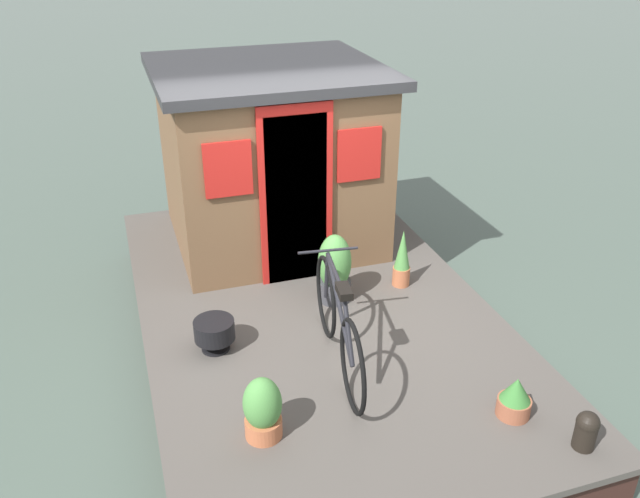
# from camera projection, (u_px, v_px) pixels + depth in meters

# --- Properties ---
(ground_plane) EXTENTS (60.00, 60.00, 0.00)m
(ground_plane) POSITION_uv_depth(u_px,v_px,m) (314.00, 346.00, 6.49)
(ground_plane) COLOR #47564C
(houseboat_deck) EXTENTS (5.28, 3.18, 0.48)m
(houseboat_deck) POSITION_uv_depth(u_px,v_px,m) (314.00, 326.00, 6.38)
(houseboat_deck) COLOR #4C4742
(houseboat_deck) RESTS_ON ground_plane
(houseboat_cabin) EXTENTS (2.17, 2.31, 1.93)m
(houseboat_cabin) POSITION_uv_depth(u_px,v_px,m) (270.00, 156.00, 7.10)
(houseboat_cabin) COLOR brown
(houseboat_cabin) RESTS_ON houseboat_deck
(bicycle) EXTENTS (1.70, 0.50, 0.87)m
(bicycle) POSITION_uv_depth(u_px,v_px,m) (338.00, 325.00, 5.27)
(bicycle) COLOR black
(bicycle) RESTS_ON houseboat_deck
(potted_plant_ivy) EXTENTS (0.25, 0.25, 0.33)m
(potted_plant_ivy) POSITION_uv_depth(u_px,v_px,m) (515.00, 398.00, 4.85)
(potted_plant_ivy) COLOR #935138
(potted_plant_ivy) RESTS_ON houseboat_deck
(potted_plant_sage) EXTENTS (0.28, 0.28, 0.49)m
(potted_plant_sage) POSITION_uv_depth(u_px,v_px,m) (263.00, 409.00, 4.63)
(potted_plant_sage) COLOR #B2603D
(potted_plant_sage) RESTS_ON houseboat_deck
(potted_plant_fern) EXTENTS (0.17, 0.17, 0.60)m
(potted_plant_fern) POSITION_uv_depth(u_px,v_px,m) (402.00, 259.00, 6.47)
(potted_plant_fern) COLOR #B2603D
(potted_plant_fern) RESTS_ON houseboat_deck
(potted_plant_succulent) EXTENTS (0.31, 0.31, 0.68)m
(potted_plant_succulent) POSITION_uv_depth(u_px,v_px,m) (335.00, 270.00, 6.21)
(potted_plant_succulent) COLOR #38383D
(potted_plant_succulent) RESTS_ON houseboat_deck
(charcoal_grill) EXTENTS (0.35, 0.35, 0.28)m
(charcoal_grill) POSITION_uv_depth(u_px,v_px,m) (214.00, 331.00, 5.57)
(charcoal_grill) COLOR black
(charcoal_grill) RESTS_ON houseboat_deck
(mooring_bollard) EXTENTS (0.16, 0.16, 0.30)m
(mooring_bollard) POSITION_uv_depth(u_px,v_px,m) (586.00, 429.00, 4.56)
(mooring_bollard) COLOR black
(mooring_bollard) RESTS_ON houseboat_deck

